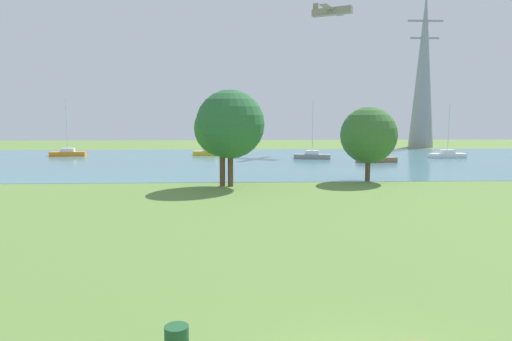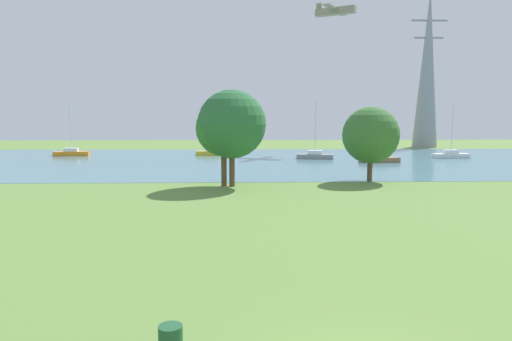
% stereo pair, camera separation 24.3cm
% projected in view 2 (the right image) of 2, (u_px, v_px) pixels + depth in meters
% --- Properties ---
extents(ground_plane, '(160.00, 160.00, 0.00)m').
position_uv_depth(ground_plane, '(282.00, 199.00, 31.20)').
color(ground_plane, olive).
extents(water_surface, '(140.00, 40.00, 0.02)m').
position_uv_depth(water_surface, '(263.00, 160.00, 58.99)').
color(water_surface, teal).
rests_on(water_surface, ground).
extents(sailboat_brown, '(4.95, 2.08, 6.39)m').
position_uv_depth(sailboat_brown, '(379.00, 159.00, 56.20)').
color(sailboat_brown, brown).
rests_on(sailboat_brown, water_surface).
extents(sailboat_yellow, '(4.94, 2.05, 5.96)m').
position_uv_depth(sailboat_yellow, '(213.00, 152.00, 66.60)').
color(sailboat_yellow, yellow).
rests_on(sailboat_yellow, water_surface).
extents(sailboat_orange, '(4.95, 2.11, 8.01)m').
position_uv_depth(sailboat_orange, '(72.00, 153.00, 65.71)').
color(sailboat_orange, orange).
rests_on(sailboat_orange, water_surface).
extents(sailboat_gray, '(5.00, 2.42, 7.65)m').
position_uv_depth(sailboat_gray, '(315.00, 155.00, 60.97)').
color(sailboat_gray, gray).
rests_on(sailboat_gray, water_surface).
extents(sailboat_white, '(4.87, 1.74, 7.30)m').
position_uv_depth(sailboat_white, '(451.00, 155.00, 62.11)').
color(sailboat_white, white).
rests_on(sailboat_white, water_surface).
extents(tree_west_near, '(4.44, 4.44, 6.86)m').
position_uv_depth(tree_west_near, '(224.00, 129.00, 36.49)').
color(tree_west_near, brown).
rests_on(tree_west_near, ground).
extents(tree_west_far, '(5.45, 5.45, 7.70)m').
position_uv_depth(tree_west_far, '(232.00, 124.00, 36.39)').
color(tree_west_far, brown).
rests_on(tree_west_far, ground).
extents(tree_mid_shore, '(4.87, 4.87, 6.42)m').
position_uv_depth(tree_mid_shore, '(371.00, 135.00, 39.46)').
color(tree_mid_shore, brown).
rests_on(tree_mid_shore, ground).
extents(electricity_pylon, '(6.40, 4.40, 28.23)m').
position_uv_depth(electricity_pylon, '(427.00, 69.00, 82.77)').
color(electricity_pylon, gray).
rests_on(electricity_pylon, ground).
extents(light_aircraft, '(6.08, 7.80, 2.10)m').
position_uv_depth(light_aircraft, '(335.00, 11.00, 72.23)').
color(light_aircraft, gray).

